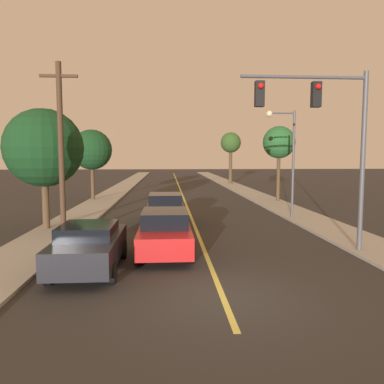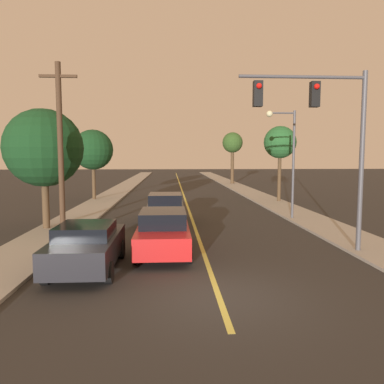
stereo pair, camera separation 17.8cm
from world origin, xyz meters
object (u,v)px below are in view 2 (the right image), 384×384
(streetlamp_right, at_px, (286,148))
(car_outer_lane_front, at_px, (87,246))
(car_near_lane_second, at_px, (165,209))
(traffic_signal_mast, at_px, (324,124))
(tree_left_far, at_px, (93,150))
(tree_right_near, at_px, (280,143))
(utility_pole_left, at_px, (60,147))
(tree_right_far, at_px, (233,144))
(tree_left_near, at_px, (44,148))
(car_near_lane_front, at_px, (163,231))

(streetlamp_right, bearing_deg, car_outer_lane_front, -135.46)
(car_near_lane_second, bearing_deg, traffic_signal_mast, -48.34)
(tree_left_far, distance_m, tree_right_near, 15.12)
(traffic_signal_mast, bearing_deg, utility_pole_left, 162.63)
(car_outer_lane_front, height_order, utility_pole_left, utility_pole_left)
(utility_pole_left, bearing_deg, tree_left_far, 96.11)
(streetlamp_right, distance_m, utility_pole_left, 12.13)
(car_near_lane_second, height_order, tree_right_near, tree_right_near)
(tree_right_far, bearing_deg, tree_right_near, -88.51)
(car_near_lane_second, distance_m, car_outer_lane_front, 8.51)
(car_outer_lane_front, height_order, tree_left_far, tree_left_far)
(car_outer_lane_front, bearing_deg, tree_left_near, 117.28)
(tree_left_near, distance_m, tree_right_far, 33.18)
(streetlamp_right, height_order, tree_left_far, streetlamp_right)
(traffic_signal_mast, xyz_separation_m, utility_pole_left, (-10.37, 3.25, -0.77))
(car_near_lane_front, relative_size, utility_pole_left, 0.67)
(tree_left_far, bearing_deg, utility_pole_left, -83.89)
(utility_pole_left, xyz_separation_m, tree_left_near, (-1.34, 1.88, -0.01))
(tree_left_near, xyz_separation_m, tree_right_far, (14.20, 29.96, 1.30))
(streetlamp_right, bearing_deg, tree_left_far, 141.27)
(tree_left_near, height_order, tree_right_near, tree_right_near)
(car_near_lane_front, bearing_deg, tree_right_near, 59.48)
(tree_left_near, relative_size, tree_right_far, 0.87)
(tree_right_near, height_order, tree_right_far, tree_right_far)
(traffic_signal_mast, relative_size, streetlamp_right, 1.08)
(car_near_lane_front, bearing_deg, car_near_lane_second, 90.00)
(car_outer_lane_front, height_order, tree_right_near, tree_right_near)
(traffic_signal_mast, bearing_deg, streetlamp_right, 82.60)
(tree_left_near, bearing_deg, utility_pole_left, -54.63)
(streetlamp_right, bearing_deg, car_near_lane_second, -172.37)
(car_near_lane_second, distance_m, utility_pole_left, 6.47)
(car_near_lane_second, bearing_deg, streetlamp_right, 7.63)
(traffic_signal_mast, relative_size, tree_left_near, 1.14)
(tree_right_far, bearing_deg, traffic_signal_mast, -94.06)
(car_outer_lane_front, relative_size, tree_left_far, 0.76)
(tree_left_far, bearing_deg, car_near_lane_front, -70.71)
(car_outer_lane_front, relative_size, tree_right_near, 0.74)
(car_near_lane_second, distance_m, traffic_signal_mast, 9.69)
(tree_left_far, bearing_deg, traffic_signal_mast, -56.27)
(car_near_lane_front, bearing_deg, car_outer_lane_front, -138.28)
(car_near_lane_second, height_order, traffic_signal_mast, traffic_signal_mast)
(car_near_lane_front, xyz_separation_m, tree_right_near, (8.87, 15.05, 3.89))
(tree_right_far, bearing_deg, streetlamp_right, -93.14)
(traffic_signal_mast, height_order, tree_right_near, traffic_signal_mast)
(tree_right_near, bearing_deg, car_outer_lane_front, -123.24)
(tree_left_near, bearing_deg, streetlamp_right, 10.69)
(utility_pole_left, distance_m, tree_left_near, 2.31)
(car_near_lane_second, bearing_deg, car_near_lane_front, -90.00)
(car_near_lane_second, height_order, tree_left_near, tree_left_near)
(streetlamp_right, xyz_separation_m, tree_left_far, (-12.92, 10.36, 0.08))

